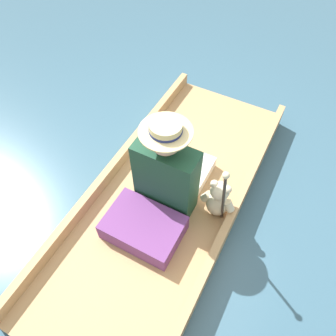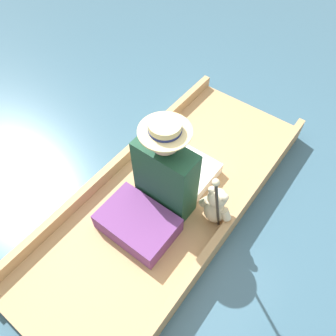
# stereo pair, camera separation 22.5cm
# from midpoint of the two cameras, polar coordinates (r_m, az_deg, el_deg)

# --- Properties ---
(ground_plane) EXTENTS (16.00, 16.00, 0.00)m
(ground_plane) POSITION_cam_midpoint_polar(r_m,az_deg,el_deg) (2.78, -2.35, -6.44)
(ground_plane) COLOR #385B70
(punt_boat) EXTENTS (1.12, 2.74, 0.23)m
(punt_boat) POSITION_cam_midpoint_polar(r_m,az_deg,el_deg) (2.72, -2.40, -5.67)
(punt_boat) COLOR tan
(punt_boat) RESTS_ON ground_plane
(seat_cushion) EXTENTS (0.56, 0.39, 0.16)m
(seat_cushion) POSITION_cam_midpoint_polar(r_m,az_deg,el_deg) (2.46, -6.93, -10.42)
(seat_cushion) COLOR #6B3875
(seat_cushion) RESTS_ON punt_boat
(seated_person) EXTENTS (0.45, 0.70, 0.89)m
(seated_person) POSITION_cam_midpoint_polar(r_m,az_deg,el_deg) (2.39, -2.29, -0.73)
(seated_person) COLOR white
(seated_person) RESTS_ON punt_boat
(teddy_bear) EXTENTS (0.27, 0.16, 0.39)m
(teddy_bear) POSITION_cam_midpoint_polar(r_m,az_deg,el_deg) (2.45, 6.13, -5.67)
(teddy_bear) COLOR beige
(teddy_bear) RESTS_ON punt_boat
(wine_glass) EXTENTS (0.08, 0.08, 0.13)m
(wine_glass) POSITION_cam_midpoint_polar(r_m,az_deg,el_deg) (2.92, -6.58, 4.32)
(wine_glass) COLOR silver
(wine_glass) RESTS_ON punt_boat
(walking_cane) EXTENTS (0.04, 0.25, 0.83)m
(walking_cane) POSITION_cam_midpoint_polar(r_m,az_deg,el_deg) (2.11, 6.71, -4.94)
(walking_cane) COLOR #2D2823
(walking_cane) RESTS_ON punt_boat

